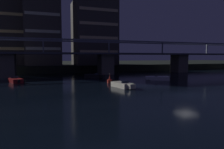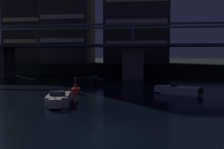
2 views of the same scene
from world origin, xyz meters
name	(u,v)px [view 1 (image 1 of 2)]	position (x,y,z in m)	size (l,w,h in m)	color
ground_plane	(186,95)	(0.00, 0.00, 0.00)	(400.00, 400.00, 0.00)	black
far_riverbank	(76,64)	(0.00, 81.73, 1.10)	(240.00, 80.00, 2.20)	black
river_bridge	(106,59)	(0.00, 33.72, 4.20)	(105.73, 6.40, 9.38)	#605B51
tower_west_low	(10,24)	(-26.26, 52.70, 15.33)	(13.37, 9.19, 26.57)	#38332D
tower_west_tall	(43,24)	(-16.26, 49.25, 15.27)	(10.90, 10.15, 26.44)	#423D38
tower_central	(94,33)	(0.17, 47.51, 13.12)	(13.36, 14.09, 22.13)	#423D38
speedboat_near_left	(94,76)	(-5.69, 24.69, 0.41)	(4.39, 4.39, 1.16)	black
speedboat_near_center	(15,80)	(-21.99, 21.19, 0.41)	(3.01, 5.12, 1.16)	maroon
speedboat_mid_left	(123,85)	(-5.25, 8.55, 0.41)	(2.59, 5.21, 1.16)	beige
speedboat_mid_center	(158,78)	(5.73, 15.65, 0.41)	(4.99, 3.30, 1.16)	silver
channel_buoy	(110,80)	(-5.36, 14.63, 0.48)	(0.90, 0.90, 1.76)	red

